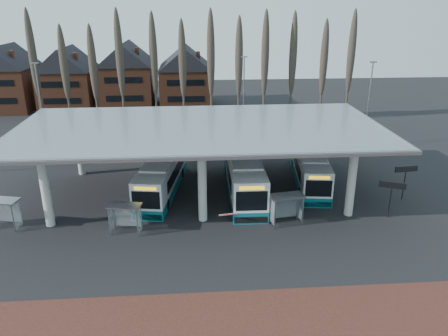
{
  "coord_description": "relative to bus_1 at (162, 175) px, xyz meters",
  "views": [
    {
      "loc": [
        -0.67,
        -29.0,
        16.48
      ],
      "look_at": [
        2.05,
        7.0,
        2.7
      ],
      "focal_mm": 35.0,
      "sensor_mm": 36.0,
      "label": 1
    }
  ],
  "objects": [
    {
      "name": "lamp_post_c",
      "position": [
        23.53,
        11.42,
        3.76
      ],
      "size": [
        0.8,
        0.16,
        10.17
      ],
      "color": "slate",
      "rests_on": "ground"
    },
    {
      "name": "townhouse_row",
      "position": [
        -12.22,
        35.42,
        4.36
      ],
      "size": [
        36.8,
        10.3,
        12.25
      ],
      "color": "brown",
      "rests_on": "ground"
    },
    {
      "name": "bus_1",
      "position": [
        0.0,
        0.0,
        0.0
      ],
      "size": [
        4.39,
        12.3,
        3.35
      ],
      "rotation": [
        0.0,
        0.0,
        -0.15
      ],
      "color": "white",
      "rests_on": "ground"
    },
    {
      "name": "lamp_post_b",
      "position": [
        9.53,
        17.42,
        3.76
      ],
      "size": [
        0.8,
        0.16,
        10.17
      ],
      "color": "slate",
      "rests_on": "ground"
    },
    {
      "name": "barrier",
      "position": [
        5.88,
        -7.04,
        -0.69
      ],
      "size": [
        2.28,
        0.81,
        1.15
      ],
      "rotation": [
        0.0,
        0.0,
        0.17
      ],
      "color": "black",
      "rests_on": "ground"
    },
    {
      "name": "shelter_1",
      "position": [
        -2.33,
        -7.59,
        0.1
      ],
      "size": [
        2.67,
        1.67,
        2.31
      ],
      "rotation": [
        0.0,
        0.0,
        -0.18
      ],
      "color": "gray",
      "rests_on": "ground"
    },
    {
      "name": "info_sign_1",
      "position": [
        21.36,
        -3.48,
        1.07
      ],
      "size": [
        2.12,
        0.35,
        3.16
      ],
      "rotation": [
        0.0,
        0.0,
        0.11
      ],
      "color": "black",
      "rests_on": "ground"
    },
    {
      "name": "poplar_row",
      "position": [
        3.53,
        24.42,
        7.2
      ],
      "size": [
        45.1,
        1.1,
        14.5
      ],
      "color": "#473D33",
      "rests_on": "ground"
    },
    {
      "name": "ground",
      "position": [
        3.53,
        -8.58,
        -1.58
      ],
      "size": [
        140.0,
        140.0,
        0.0
      ],
      "primitive_type": "plane",
      "color": "black",
      "rests_on": "ground"
    },
    {
      "name": "bus_2",
      "position": [
        7.44,
        -0.5,
        0.15
      ],
      "size": [
        3.08,
        13.25,
        3.67
      ],
      "rotation": [
        0.0,
        0.0,
        -0.02
      ],
      "color": "white",
      "rests_on": "ground"
    },
    {
      "name": "shelter_0",
      "position": [
        -11.78,
        -6.15,
        0.17
      ],
      "size": [
        2.81,
        1.82,
        2.4
      ],
      "rotation": [
        0.0,
        0.0,
        -0.22
      ],
      "color": "gray",
      "rests_on": "ground"
    },
    {
      "name": "info_sign_0",
      "position": [
        18.64,
        -6.75,
        1.02
      ],
      "size": [
        1.98,
        0.87,
        3.09
      ],
      "rotation": [
        0.0,
        0.0,
        -0.38
      ],
      "color": "black",
      "rests_on": "ground"
    },
    {
      "name": "bus_3",
      "position": [
        14.07,
        1.23,
        -0.03
      ],
      "size": [
        4.0,
        12.04,
        3.28
      ],
      "rotation": [
        0.0,
        0.0,
        -0.13
      ],
      "color": "white",
      "rests_on": "ground"
    },
    {
      "name": "shelter_2",
      "position": [
        10.04,
        -7.14,
        0.22
      ],
      "size": [
        2.85,
        1.75,
        2.48
      ],
      "rotation": [
        0.0,
        0.0,
        0.16
      ],
      "color": "gray",
      "rests_on": "ground"
    },
    {
      "name": "station_canopy",
      "position": [
        3.53,
        -0.58,
        4.1
      ],
      "size": [
        32.0,
        16.0,
        6.34
      ],
      "color": "silver",
      "rests_on": "ground"
    },
    {
      "name": "lamp_post_a",
      "position": [
        -14.47,
        13.42,
        3.76
      ],
      "size": [
        0.8,
        0.16,
        10.17
      ],
      "color": "slate",
      "rests_on": "ground"
    }
  ]
}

